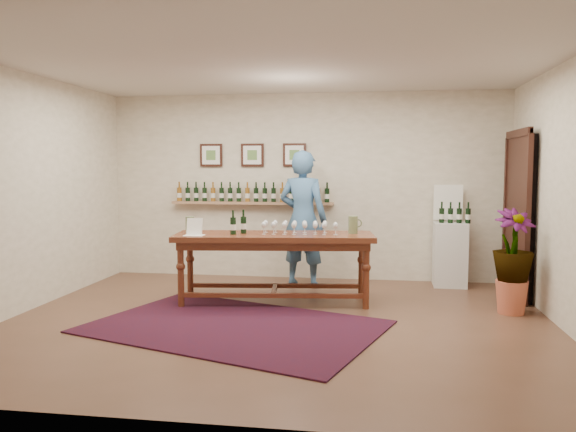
# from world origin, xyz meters

# --- Properties ---
(ground) EXTENTS (6.00, 6.00, 0.00)m
(ground) POSITION_xyz_m (0.00, 0.00, 0.00)
(ground) COLOR #533624
(ground) RESTS_ON ground
(room_shell) EXTENTS (6.00, 6.00, 6.00)m
(room_shell) POSITION_xyz_m (2.11, 1.86, 1.12)
(room_shell) COLOR #EEE1CA
(room_shell) RESTS_ON ground
(rug) EXTENTS (3.44, 2.82, 0.02)m
(rug) POSITION_xyz_m (-0.41, -0.28, 0.01)
(rug) COLOR #4D0D12
(rug) RESTS_ON ground
(tasting_table) EXTENTS (2.53, 1.07, 0.87)m
(tasting_table) POSITION_xyz_m (-0.18, 0.86, 0.74)
(tasting_table) COLOR #4F2213
(tasting_table) RESTS_ON ground
(table_glasses) EXTENTS (1.18, 0.36, 0.16)m
(table_glasses) POSITION_xyz_m (0.06, 0.93, 0.95)
(table_glasses) COLOR silver
(table_glasses) RESTS_ON tasting_table
(table_bottles) EXTENTS (0.35, 0.26, 0.33)m
(table_bottles) POSITION_xyz_m (-0.62, 0.79, 1.04)
(table_bottles) COLOR black
(table_bottles) RESTS_ON tasting_table
(pitcher_left) EXTENTS (0.14, 0.14, 0.21)m
(pitcher_left) POSITION_xyz_m (-1.25, 0.81, 0.97)
(pitcher_left) COLOR #5E6B42
(pitcher_left) RESTS_ON tasting_table
(pitcher_right) EXTENTS (0.14, 0.14, 0.22)m
(pitcher_right) POSITION_xyz_m (0.79, 1.06, 0.98)
(pitcher_right) COLOR #5E6B42
(pitcher_right) RESTS_ON tasting_table
(menu_card) EXTENTS (0.23, 0.17, 0.21)m
(menu_card) POSITION_xyz_m (-1.11, 0.57, 0.97)
(menu_card) COLOR white
(menu_card) RESTS_ON tasting_table
(display_pedestal) EXTENTS (0.47, 0.47, 0.91)m
(display_pedestal) POSITION_xyz_m (2.13, 2.22, 0.45)
(display_pedestal) COLOR silver
(display_pedestal) RESTS_ON ground
(pedestal_bottles) EXTENTS (0.29, 0.09, 0.29)m
(pedestal_bottles) POSITION_xyz_m (2.17, 2.17, 1.06)
(pedestal_bottles) COLOR black
(pedestal_bottles) RESTS_ON display_pedestal
(info_sign) EXTENTS (0.41, 0.03, 0.56)m
(info_sign) POSITION_xyz_m (2.10, 2.36, 1.19)
(info_sign) COLOR white
(info_sign) RESTS_ON display_pedestal
(potted_plant) EXTENTS (0.72, 0.72, 1.05)m
(potted_plant) POSITION_xyz_m (2.63, 0.75, 0.62)
(potted_plant) COLOR #C15D40
(potted_plant) RESTS_ON ground
(person) EXTENTS (0.80, 0.63, 1.93)m
(person) POSITION_xyz_m (0.05, 1.90, 0.97)
(person) COLOR #3D6692
(person) RESTS_ON ground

